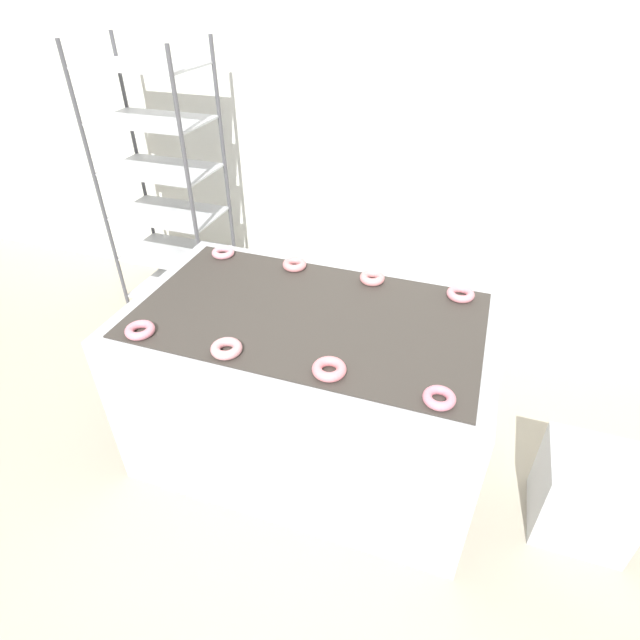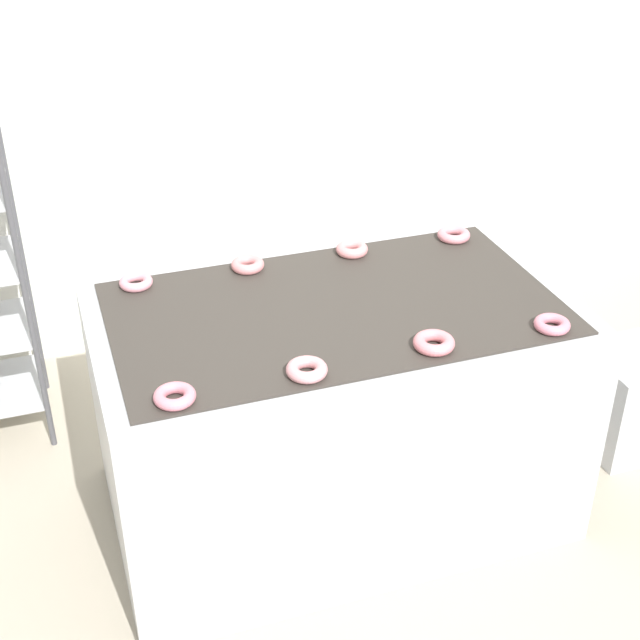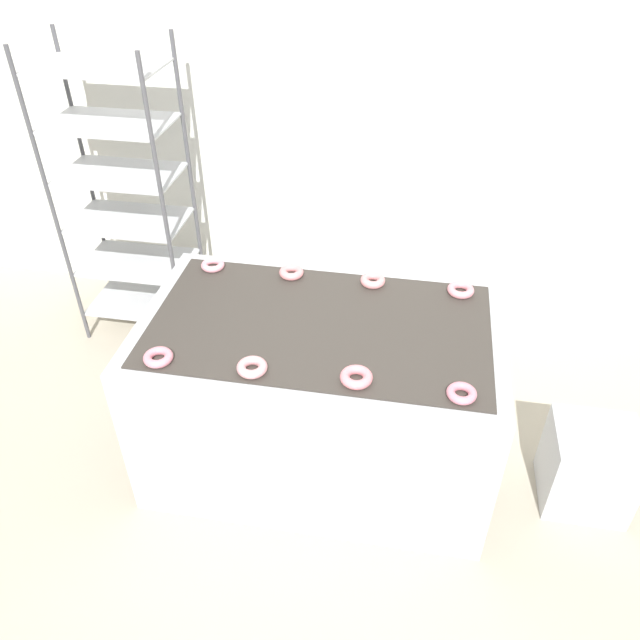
{
  "view_description": "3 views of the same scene",
  "coord_description": "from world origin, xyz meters",
  "px_view_note": "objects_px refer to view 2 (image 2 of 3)",
  "views": [
    {
      "loc": [
        0.61,
        -0.92,
        2.07
      ],
      "look_at": [
        0.0,
        0.87,
        0.72
      ],
      "focal_mm": 28.0,
      "sensor_mm": 36.0,
      "label": 1
    },
    {
      "loc": [
        -0.86,
        -1.66,
        2.31
      ],
      "look_at": [
        0.0,
        0.87,
        0.72
      ],
      "focal_mm": 50.0,
      "sensor_mm": 36.0,
      "label": 2
    },
    {
      "loc": [
        0.37,
        -1.39,
        2.5
      ],
      "look_at": [
        0.0,
        0.72,
        0.87
      ],
      "focal_mm": 35.0,
      "sensor_mm": 36.0,
      "label": 3
    }
  ],
  "objects_px": {
    "donut_far_midright": "(352,249)",
    "donut_far_right": "(454,235)",
    "donut_near_right": "(552,324)",
    "donut_near_midright": "(434,343)",
    "donut_far_midleft": "(248,265)",
    "glaze_bin": "(633,398)",
    "fryer_machine": "(334,411)",
    "donut_far_left": "(136,282)",
    "donut_near_left": "(175,396)",
    "donut_near_midleft": "(307,370)"
  },
  "relations": [
    {
      "from": "donut_far_right",
      "to": "donut_near_right",
      "type": "bearing_deg",
      "value": -89.93
    },
    {
      "from": "donut_near_midright",
      "to": "donut_far_right",
      "type": "xyz_separation_m",
      "value": [
        0.4,
        0.68,
        -0.0
      ]
    },
    {
      "from": "donut_near_left",
      "to": "donut_near_midright",
      "type": "distance_m",
      "value": 0.8
    },
    {
      "from": "donut_far_midright",
      "to": "donut_far_right",
      "type": "height_order",
      "value": "donut_far_midright"
    },
    {
      "from": "donut_near_right",
      "to": "donut_far_midright",
      "type": "xyz_separation_m",
      "value": [
        -0.41,
        0.7,
        0.0
      ]
    },
    {
      "from": "glaze_bin",
      "to": "donut_near_midleft",
      "type": "xyz_separation_m",
      "value": [
        -1.48,
        -0.31,
        0.66
      ]
    },
    {
      "from": "donut_far_midright",
      "to": "donut_far_right",
      "type": "xyz_separation_m",
      "value": [
        0.41,
        -0.01,
        -0.0
      ]
    },
    {
      "from": "glaze_bin",
      "to": "donut_near_right",
      "type": "relative_size",
      "value": 3.66
    },
    {
      "from": "glaze_bin",
      "to": "donut_far_left",
      "type": "height_order",
      "value": "donut_far_left"
    },
    {
      "from": "glaze_bin",
      "to": "donut_far_left",
      "type": "bearing_deg",
      "value": 168.29
    },
    {
      "from": "donut_far_left",
      "to": "donut_near_midright",
      "type": "bearing_deg",
      "value": -40.77
    },
    {
      "from": "donut_far_midleft",
      "to": "donut_far_right",
      "type": "distance_m",
      "value": 0.8
    },
    {
      "from": "glaze_bin",
      "to": "donut_near_midright",
      "type": "xyz_separation_m",
      "value": [
        -1.07,
        -0.3,
        0.66
      ]
    },
    {
      "from": "fryer_machine",
      "to": "donut_far_midright",
      "type": "relative_size",
      "value": 13.54
    },
    {
      "from": "donut_near_midleft",
      "to": "donut_far_midleft",
      "type": "relative_size",
      "value": 1.04
    },
    {
      "from": "donut_far_midright",
      "to": "donut_far_left",
      "type": "bearing_deg",
      "value": 179.72
    },
    {
      "from": "glaze_bin",
      "to": "donut_near_midright",
      "type": "bearing_deg",
      "value": -164.31
    },
    {
      "from": "donut_near_midleft",
      "to": "donut_far_right",
      "type": "bearing_deg",
      "value": 40.47
    },
    {
      "from": "donut_near_right",
      "to": "donut_far_midleft",
      "type": "distance_m",
      "value": 1.07
    },
    {
      "from": "donut_far_midright",
      "to": "donut_near_right",
      "type": "bearing_deg",
      "value": -59.69
    },
    {
      "from": "fryer_machine",
      "to": "donut_far_left",
      "type": "bearing_deg",
      "value": 149.33
    },
    {
      "from": "donut_near_midleft",
      "to": "donut_far_left",
      "type": "relative_size",
      "value": 1.07
    },
    {
      "from": "donut_near_left",
      "to": "donut_far_left",
      "type": "height_order",
      "value": "donut_near_left"
    },
    {
      "from": "fryer_machine",
      "to": "donut_far_right",
      "type": "distance_m",
      "value": 0.82
    },
    {
      "from": "donut_near_midright",
      "to": "donut_far_right",
      "type": "distance_m",
      "value": 0.79
    },
    {
      "from": "donut_near_midright",
      "to": "donut_far_midleft",
      "type": "relative_size",
      "value": 1.09
    },
    {
      "from": "glaze_bin",
      "to": "donut_far_right",
      "type": "distance_m",
      "value": 1.01
    },
    {
      "from": "donut_near_right",
      "to": "donut_far_left",
      "type": "xyz_separation_m",
      "value": [
        -1.2,
        0.7,
        -0.0
      ]
    },
    {
      "from": "donut_far_left",
      "to": "donut_far_midright",
      "type": "height_order",
      "value": "donut_far_midright"
    },
    {
      "from": "donut_near_midleft",
      "to": "glaze_bin",
      "type": "bearing_deg",
      "value": 11.99
    },
    {
      "from": "donut_near_right",
      "to": "donut_far_right",
      "type": "distance_m",
      "value": 0.69
    },
    {
      "from": "donut_far_right",
      "to": "donut_far_midleft",
      "type": "bearing_deg",
      "value": 179.33
    },
    {
      "from": "donut_near_midleft",
      "to": "donut_far_left",
      "type": "distance_m",
      "value": 0.8
    },
    {
      "from": "donut_near_left",
      "to": "glaze_bin",
      "type": "bearing_deg",
      "value": 9.72
    },
    {
      "from": "fryer_machine",
      "to": "donut_near_midright",
      "type": "relative_size",
      "value": 12.44
    },
    {
      "from": "donut_near_right",
      "to": "donut_far_midleft",
      "type": "relative_size",
      "value": 0.97
    },
    {
      "from": "fryer_machine",
      "to": "donut_near_midright",
      "type": "bearing_deg",
      "value": -58.96
    },
    {
      "from": "donut_far_left",
      "to": "donut_far_right",
      "type": "height_order",
      "value": "donut_far_right"
    },
    {
      "from": "fryer_machine",
      "to": "donut_near_left",
      "type": "distance_m",
      "value": 0.82
    },
    {
      "from": "donut_far_midleft",
      "to": "donut_far_midright",
      "type": "xyz_separation_m",
      "value": [
        0.39,
        -0.0,
        0.0
      ]
    },
    {
      "from": "donut_near_midleft",
      "to": "fryer_machine",
      "type": "bearing_deg",
      "value": 58.84
    },
    {
      "from": "fryer_machine",
      "to": "donut_far_midleft",
      "type": "distance_m",
      "value": 0.6
    },
    {
      "from": "donut_near_midright",
      "to": "donut_far_right",
      "type": "height_order",
      "value": "donut_near_midright"
    },
    {
      "from": "fryer_machine",
      "to": "donut_near_midleft",
      "type": "height_order",
      "value": "donut_near_midleft"
    },
    {
      "from": "donut_near_left",
      "to": "donut_far_left",
      "type": "relative_size",
      "value": 1.05
    },
    {
      "from": "fryer_machine",
      "to": "donut_far_midright",
      "type": "height_order",
      "value": "donut_far_midright"
    },
    {
      "from": "donut_far_midleft",
      "to": "donut_far_right",
      "type": "relative_size",
      "value": 0.95
    },
    {
      "from": "fryer_machine",
      "to": "donut_far_midright",
      "type": "distance_m",
      "value": 0.6
    },
    {
      "from": "fryer_machine",
      "to": "donut_far_left",
      "type": "xyz_separation_m",
      "value": [
        -0.6,
        0.35,
        0.44
      ]
    },
    {
      "from": "donut_near_midleft",
      "to": "donut_near_right",
      "type": "xyz_separation_m",
      "value": [
        0.81,
        -0.0,
        -0.0
      ]
    }
  ]
}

